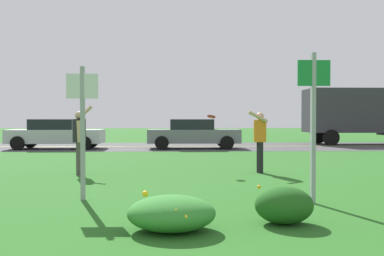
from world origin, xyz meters
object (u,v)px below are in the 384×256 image
object	(u,v)px
sign_post_by_roadside	(313,112)
frisbee_red	(211,117)
person_catcher_orange_shirt	(260,137)
box_truck_black	(362,113)
sign_post_near_path	(83,119)
person_thrower_dark_shirt	(79,136)
car_gray_center_right	(193,134)
car_silver_center_left	(56,134)

from	to	relation	value
sign_post_by_roadside	frisbee_red	distance (m)	4.66
person_catcher_orange_shirt	box_truck_black	distance (m)	15.72
sign_post_near_path	sign_post_by_roadside	distance (m)	4.04
sign_post_near_path	person_thrower_dark_shirt	world-z (taller)	sign_post_near_path
sign_post_near_path	person_catcher_orange_shirt	xyz separation A→B (m)	(3.93, 3.83, -0.47)
frisbee_red	car_gray_center_right	world-z (taller)	frisbee_red
sign_post_by_roadside	frisbee_red	size ratio (longest dim) A/B	10.69
person_catcher_orange_shirt	box_truck_black	size ratio (longest dim) A/B	0.25
sign_post_near_path	box_truck_black	xyz separation A→B (m)	(12.43, 17.03, 0.35)
sign_post_near_path	person_thrower_dark_shirt	size ratio (longest dim) A/B	1.31
frisbee_red	car_silver_center_left	size ratio (longest dim) A/B	0.05
frisbee_red	sign_post_near_path	bearing A→B (deg)	-123.36
sign_post_by_roadside	car_gray_center_right	bearing A→B (deg)	96.02
sign_post_by_roadside	person_catcher_orange_shirt	size ratio (longest dim) A/B	1.54
sign_post_near_path	person_thrower_dark_shirt	xyz separation A→B (m)	(-0.86, 3.64, -0.45)
person_catcher_orange_shirt	person_thrower_dark_shirt	bearing A→B (deg)	-177.66
frisbee_red	box_truck_black	xyz separation A→B (m)	(9.81, 13.03, 0.28)
car_silver_center_left	car_gray_center_right	xyz separation A→B (m)	(6.74, 0.00, 0.00)
person_thrower_dark_shirt	car_gray_center_right	size ratio (longest dim) A/B	0.41
sign_post_near_path	person_catcher_orange_shirt	world-z (taller)	sign_post_near_path
person_catcher_orange_shirt	car_gray_center_right	size ratio (longest dim) A/B	0.37
person_thrower_dark_shirt	box_truck_black	bearing A→B (deg)	45.21
car_gray_center_right	box_truck_black	world-z (taller)	box_truck_black
car_silver_center_left	sign_post_near_path	bearing A→B (deg)	-72.91
sign_post_near_path	sign_post_by_roadside	world-z (taller)	sign_post_by_roadside
person_thrower_dark_shirt	sign_post_near_path	bearing A→B (deg)	-76.76
car_gray_center_right	box_truck_black	xyz separation A→B (m)	(9.91, 3.31, 1.06)
sign_post_near_path	sign_post_by_roadside	xyz separation A→B (m)	(4.02, -0.45, 0.11)
person_catcher_orange_shirt	box_truck_black	xyz separation A→B (m)	(8.51, 13.19, 0.82)
person_thrower_dark_shirt	car_silver_center_left	size ratio (longest dim) A/B	0.41
sign_post_by_roadside	box_truck_black	size ratio (longest dim) A/B	0.39
person_catcher_orange_shirt	frisbee_red	world-z (taller)	person_catcher_orange_shirt
car_gray_center_right	sign_post_by_roadside	bearing A→B (deg)	-83.98
person_thrower_dark_shirt	box_truck_black	xyz separation A→B (m)	(13.29, 13.39, 0.81)
sign_post_by_roadside	car_silver_center_left	size ratio (longest dim) A/B	0.57
sign_post_by_roadside	person_catcher_orange_shirt	bearing A→B (deg)	91.21
sign_post_by_roadside	person_thrower_dark_shirt	xyz separation A→B (m)	(-4.87, 4.09, -0.57)
sign_post_by_roadside	person_thrower_dark_shirt	distance (m)	6.39
car_silver_center_left	box_truck_black	size ratio (longest dim) A/B	0.67
person_thrower_dark_shirt	person_catcher_orange_shirt	xyz separation A→B (m)	(4.78, 0.20, -0.02)
car_gray_center_right	box_truck_black	distance (m)	10.50
person_thrower_dark_shirt	car_gray_center_right	distance (m)	10.63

